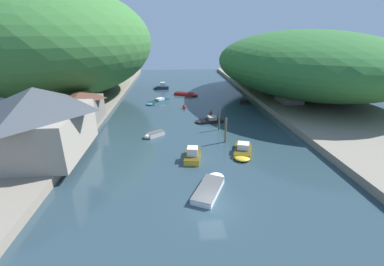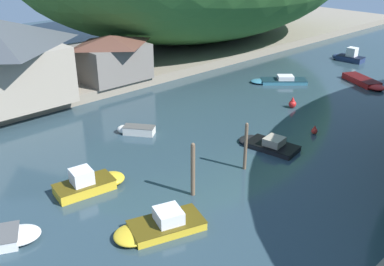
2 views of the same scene
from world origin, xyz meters
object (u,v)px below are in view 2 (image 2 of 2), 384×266
Objects in this scene: channel_buoy_far at (292,103)px; boat_open_rowboat at (91,183)px; boat_white_cruiser at (348,57)px; boat_moored_right at (135,130)px; boathouse_shed at (112,57)px; boat_mid_channel at (267,144)px; boat_small_dinghy at (159,226)px; person_by_boathouse at (28,93)px; boat_near_quay at (278,81)px; channel_buoy_near at (314,131)px; boat_far_upstream at (365,82)px.

boat_open_rowboat is at bearing -90.24° from channel_buoy_far.
boat_white_cruiser is 1.35× the size of boat_moored_right.
boathouse_shed is 13.73m from boat_moored_right.
boat_moored_right is (-0.00, -35.96, -0.21)m from boat_white_cruiser.
boat_mid_channel is 4.67× the size of channel_buoy_far.
boat_small_dinghy is 13.91m from boat_moored_right.
boat_small_dinghy reaches higher than channel_buoy_far.
boat_moored_right is 1.96× the size of person_by_boathouse.
boat_moored_right is (12.05, -5.77, -3.15)m from boathouse_shed.
boat_near_quay is 3.60× the size of person_by_boathouse.
channel_buoy_far is at bearing 179.21° from boat_near_quay.
boat_white_cruiser is (-9.44, 29.66, 0.26)m from boat_mid_channel.
boat_near_quay is 7.63× the size of channel_buoy_near.
channel_buoy_far is (-6.53, 22.20, 0.05)m from boat_small_dinghy.
boat_white_cruiser is 0.89× the size of boat_open_rowboat.
channel_buoy_far reaches higher than boat_mid_channel.
boat_small_dinghy is (12.05, -42.92, -0.17)m from boat_white_cruiser.
boat_mid_channel is (21.49, 0.53, -3.20)m from boathouse_shed.
boat_near_quay is at bearing -41.54° from person_by_boathouse.
channel_buoy_near reaches higher than boat_far_upstream.
channel_buoy_near is (-1.52, 18.34, -0.08)m from boat_small_dinghy.
boat_white_cruiser is (-6.90, 8.40, 0.25)m from boat_far_upstream.
boat_near_quay is 14.35m from channel_buoy_near.
channel_buoy_far is (0.09, 22.69, -0.07)m from boat_open_rowboat.
person_by_boathouse reaches higher than boat_far_upstream.
person_by_boathouse is at bearing 108.96° from boat_mid_channel.
boat_small_dinghy is at bearing -167.74° from boat_white_cruiser.
person_by_boathouse is (-21.27, -15.95, 1.69)m from channel_buoy_near.
channel_buoy_far is at bearing 28.32° from boathouse_shed.
person_by_boathouse reaches higher than boat_moored_right.
boat_far_upstream is at bearing 102.66° from channel_buoy_near.
boat_far_upstream is at bearing -144.02° from boat_white_cruiser.
boat_white_cruiser reaches higher than boat_small_dinghy.
boat_small_dinghy is at bearing 34.23° from boat_far_upstream.
boat_far_upstream is (-2.54, 21.27, 0.01)m from boat_mid_channel.
boat_near_quay is at bearing -48.27° from boat_small_dinghy.
channel_buoy_far is at bearing -55.96° from boat_small_dinghy.
boat_near_quay is at bearing 24.73° from boat_mid_channel.
boat_mid_channel is 9.76m from channel_buoy_far.
person_by_boathouse is (-22.79, 2.39, 1.61)m from boat_small_dinghy.
boat_open_rowboat is 16.49m from person_by_boathouse.
channel_buoy_near is (5.11, 18.84, -0.20)m from boat_open_rowboat.
boat_white_cruiser is 43.76m from boat_open_rowboat.
boat_near_quay is at bearing -36.29° from boat_moored_right.
boat_open_rowboat is at bearing 21.95° from boat_small_dinghy.
boat_white_cruiser is at bearing -48.78° from boat_near_quay.
boat_far_upstream is 34.91m from boat_small_dinghy.
boat_open_rowboat is at bearing 144.03° from boat_near_quay.
boat_small_dinghy is at bearing 12.56° from boat_open_rowboat.
channel_buoy_far reaches higher than channel_buoy_near.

